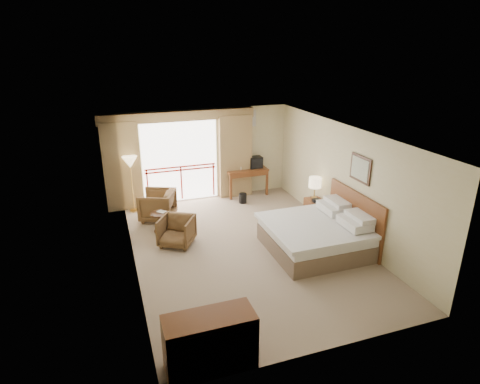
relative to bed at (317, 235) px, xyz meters
name	(u,v)px	position (x,y,z in m)	size (l,w,h in m)	color
floor	(246,248)	(-1.50, 0.60, -0.38)	(7.00, 7.00, 0.00)	gray
ceiling	(247,133)	(-1.50, 0.60, 2.32)	(7.00, 7.00, 0.00)	white
wall_back	(206,154)	(-1.50, 4.10, 0.97)	(5.00, 5.00, 0.00)	beige
wall_front	(330,276)	(-1.50, -2.90, 0.97)	(5.00, 5.00, 0.00)	beige
wall_left	(130,208)	(-4.00, 0.60, 0.97)	(7.00, 7.00, 0.00)	beige
wall_right	(344,182)	(1.00, 0.60, 0.97)	(7.00, 7.00, 0.00)	beige
balcony_door	(180,162)	(-2.30, 4.08, 0.82)	(2.40, 2.40, 0.00)	white
balcony_railing	(181,175)	(-2.30, 4.06, 0.44)	(2.09, 0.03, 1.02)	#A81C0E
curtain_left	(122,167)	(-3.95, 3.95, 0.87)	(1.00, 0.26, 2.50)	olive
curtain_right	(235,156)	(-0.65, 3.95, 0.87)	(1.00, 0.26, 2.50)	olive
valance	(178,116)	(-2.30, 3.98, 2.17)	(4.40, 0.22, 0.28)	olive
hvac_vent	(248,118)	(-0.20, 4.07, 1.97)	(0.50, 0.04, 0.50)	silver
bed	(317,235)	(0.00, 0.00, 0.00)	(2.13, 2.06, 0.97)	brown
headboard	(354,218)	(0.96, 0.00, 0.27)	(0.06, 2.10, 1.30)	#582B15
framed_art	(360,169)	(0.97, 0.00, 1.47)	(0.04, 0.72, 0.60)	black
nightstand	(314,210)	(0.76, 1.49, -0.09)	(0.41, 0.49, 0.58)	#582B15
table_lamp	(315,183)	(0.76, 1.54, 0.66)	(0.33, 0.33, 0.58)	tan
phone	(316,200)	(0.71, 1.34, 0.25)	(0.18, 0.14, 0.08)	black
desk	(246,174)	(-0.30, 3.96, 0.28)	(1.28, 0.62, 0.84)	#582B15
tv	(255,162)	(0.00, 3.90, 0.64)	(0.39, 0.31, 0.36)	black
coffee_maker	(235,165)	(-0.65, 3.91, 0.60)	(0.13, 0.13, 0.28)	black
cup	(241,168)	(-0.50, 3.86, 0.51)	(0.08, 0.08, 0.11)	white
wastebasket	(243,198)	(-0.64, 3.26, -0.23)	(0.23, 0.23, 0.29)	black
armchair_far	(158,219)	(-3.19, 2.90, -0.38)	(0.86, 0.88, 0.80)	#4C3521
armchair_near	(178,244)	(-2.97, 1.30, -0.38)	(0.74, 0.76, 0.69)	#4C3521
side_table	(160,219)	(-3.24, 2.11, -0.03)	(0.46, 0.46, 0.50)	black
book	(159,213)	(-3.24, 2.11, 0.13)	(0.16, 0.21, 0.02)	white
floor_lamp	(130,164)	(-3.74, 3.69, 0.99)	(0.41, 0.41, 1.59)	tan
dresser	(210,342)	(-3.22, -2.64, 0.06)	(1.31, 0.56, 0.88)	#582B15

